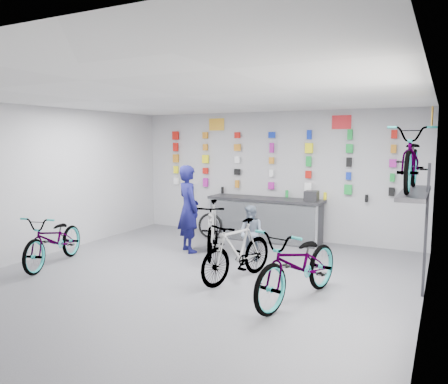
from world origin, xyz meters
The scene contains 20 objects.
floor centered at (0.00, 0.00, 0.00)m, with size 8.00×8.00×0.00m, color #525257.
ceiling centered at (0.00, 0.00, 3.00)m, with size 8.00×8.00×0.00m, color white.
wall_back centered at (0.00, 4.00, 1.50)m, with size 7.00×7.00×0.00m, color #B3B3B6.
wall_left centered at (-3.50, 0.00, 1.50)m, with size 8.00×8.00×0.00m, color #B3B3B6.
wall_right centered at (3.50, 0.00, 1.50)m, with size 8.00×8.00×0.00m, color #B3B3B6.
counter centered at (0.00, 3.54, 0.49)m, with size 2.70×0.66×1.00m.
merch_wall centered at (-0.09, 3.93, 1.80)m, with size 5.56×0.08×1.56m.
wall_bracket centered at (3.33, 1.20, 1.46)m, with size 0.39×1.90×2.00m.
sign_left centered at (-1.50, 3.98, 2.72)m, with size 0.42×0.02×0.30m, color gold.
sign_right centered at (1.60, 3.98, 2.72)m, with size 0.42×0.02×0.30m, color red.
sign_side centered at (3.48, 1.20, 2.65)m, with size 0.02×0.40×0.30m, color gold.
bike_left centered at (-2.75, -0.14, 0.49)m, with size 0.65×1.86×0.98m, color gray.
bike_center centered at (0.68, 0.61, 0.51)m, with size 0.48×1.69×1.02m, color gray.
bike_right centered at (1.88, 0.14, 0.55)m, with size 0.73×2.10×1.10m, color gray.
bike_service centered at (-0.44, 1.79, 0.55)m, with size 0.52×1.84×1.11m, color gray.
bike_wall centered at (3.25, 1.20, 2.05)m, with size 0.63×1.80×0.95m, color gray.
clerk centered at (-1.04, 1.87, 0.91)m, with size 0.66×0.44×1.82m, color #10114B.
customer centered at (0.40, 1.84, 0.54)m, with size 0.52×0.41×1.08m, color slate.
spare_wheel centered at (-1.25, 3.17, 0.30)m, with size 0.62×0.19×0.61m.
register centered at (1.09, 3.55, 1.11)m, with size 0.28×0.30×0.22m, color black.
Camera 1 is at (3.70, -5.80, 2.33)m, focal length 35.00 mm.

